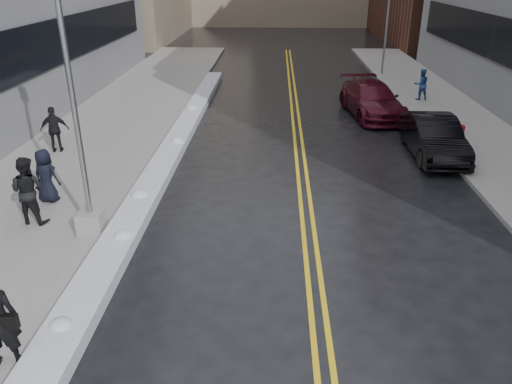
# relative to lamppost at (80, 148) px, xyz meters

# --- Properties ---
(ground) EXTENTS (160.00, 160.00, 0.00)m
(ground) POSITION_rel_lamppost_xyz_m (3.30, -2.00, -2.53)
(ground) COLOR black
(ground) RESTS_ON ground
(sidewalk_west) EXTENTS (5.50, 50.00, 0.15)m
(sidewalk_west) POSITION_rel_lamppost_xyz_m (-2.45, 8.00, -2.46)
(sidewalk_west) COLOR gray
(sidewalk_west) RESTS_ON ground
(sidewalk_east) EXTENTS (4.00, 50.00, 0.15)m
(sidewalk_east) POSITION_rel_lamppost_xyz_m (13.30, 8.00, -2.46)
(sidewalk_east) COLOR gray
(sidewalk_east) RESTS_ON ground
(lane_line_left) EXTENTS (0.12, 50.00, 0.01)m
(lane_line_left) POSITION_rel_lamppost_xyz_m (5.65, 8.00, -2.53)
(lane_line_left) COLOR gold
(lane_line_left) RESTS_ON ground
(lane_line_right) EXTENTS (0.12, 50.00, 0.01)m
(lane_line_right) POSITION_rel_lamppost_xyz_m (5.95, 8.00, -2.53)
(lane_line_right) COLOR gold
(lane_line_right) RESTS_ON ground
(snow_ridge) EXTENTS (0.90, 30.00, 0.34)m
(snow_ridge) POSITION_rel_lamppost_xyz_m (0.85, 6.00, -2.36)
(snow_ridge) COLOR silver
(snow_ridge) RESTS_ON ground
(lamppost) EXTENTS (0.65, 0.65, 7.62)m
(lamppost) POSITION_rel_lamppost_xyz_m (0.00, 0.00, 0.00)
(lamppost) COLOR gray
(lamppost) RESTS_ON sidewalk_west
(fire_hydrant) EXTENTS (0.26, 0.26, 0.73)m
(fire_hydrant) POSITION_rel_lamppost_xyz_m (12.30, 8.00, -1.98)
(fire_hydrant) COLOR maroon
(fire_hydrant) RESTS_ON sidewalk_east
(traffic_signal) EXTENTS (0.16, 0.20, 6.00)m
(traffic_signal) POSITION_rel_lamppost_xyz_m (11.80, 22.00, 0.87)
(traffic_signal) COLOR gray
(traffic_signal) RESTS_ON sidewalk_east
(pedestrian_b) EXTENTS (1.02, 0.84, 1.91)m
(pedestrian_b) POSITION_rel_lamppost_xyz_m (-1.84, 0.51, -1.43)
(pedestrian_b) COLOR black
(pedestrian_b) RESTS_ON sidewalk_west
(pedestrian_c) EXTENTS (0.91, 0.72, 1.64)m
(pedestrian_c) POSITION_rel_lamppost_xyz_m (-1.95, 1.86, -1.57)
(pedestrian_c) COLOR black
(pedestrian_c) RESTS_ON sidewalk_west
(pedestrian_d) EXTENTS (1.10, 0.68, 1.74)m
(pedestrian_d) POSITION_rel_lamppost_xyz_m (-3.48, 6.23, -1.51)
(pedestrian_d) COLOR black
(pedestrian_d) RESTS_ON sidewalk_west
(pedestrian_east) EXTENTS (0.87, 0.74, 1.60)m
(pedestrian_east) POSITION_rel_lamppost_xyz_m (12.47, 15.03, -1.58)
(pedestrian_east) COLOR navy
(pedestrian_east) RESTS_ON sidewalk_east
(car_black) EXTENTS (1.62, 4.63, 1.52)m
(car_black) POSITION_rel_lamppost_xyz_m (10.80, 6.68, -1.77)
(car_black) COLOR black
(car_black) RESTS_ON ground
(car_maroon) EXTENTS (2.88, 5.62, 1.56)m
(car_maroon) POSITION_rel_lamppost_xyz_m (9.45, 12.34, -1.75)
(car_maroon) COLOR #410A19
(car_maroon) RESTS_ON ground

